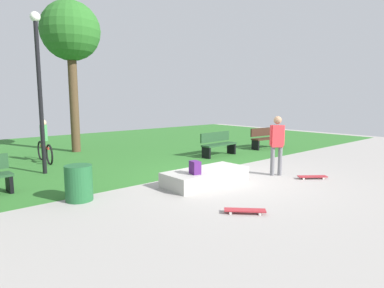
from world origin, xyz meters
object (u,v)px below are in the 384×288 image
skater_performing_trick (277,141)px  tree_broad_elm (71,34)px  skateboard_spare (312,177)px  park_bench_near_lamppost (266,138)px  skateboard_by_ledge (245,210)px  cyclist_on_bicycle (44,144)px  lamp_post (39,79)px  concrete_ledge (206,177)px  trash_bin (79,183)px  park_bench_far_left (218,144)px  backpack_on_ledge (195,167)px

skater_performing_trick → tree_broad_elm: bearing=108.7°
skateboard_spare → park_bench_near_lamppost: park_bench_near_lamppost is taller
skateboard_by_ledge → cyclist_on_bicycle: 8.13m
skateboard_by_ledge → lamp_post: (-1.83, 6.13, 2.71)m
skateboard_by_ledge → cyclist_on_bicycle: bearing=98.8°
concrete_ledge → park_bench_near_lamppost: size_ratio=1.40×
skater_performing_trick → skateboard_by_ledge: bearing=-155.0°
lamp_post → trash_bin: lamp_post is taller
skateboard_spare → park_bench_far_left: park_bench_far_left is taller
skateboard_by_ledge → lamp_post: size_ratio=0.15×
backpack_on_ledge → park_bench_near_lamppost: size_ratio=0.19×
park_bench_near_lamppost → skateboard_spare: bearing=-130.7°
park_bench_far_left → tree_broad_elm: size_ratio=0.27×
skater_performing_trick → tree_broad_elm: tree_broad_elm is taller
concrete_ledge → backpack_on_ledge: 0.67m
backpack_on_ledge → trash_bin: bearing=80.9°
skater_performing_trick → park_bench_far_left: bearing=72.7°
tree_broad_elm → cyclist_on_bicycle: (-1.70, -1.47, -4.15)m
backpack_on_ledge → park_bench_far_left: park_bench_far_left is taller
concrete_ledge → cyclist_on_bicycle: (-2.20, 5.89, 0.44)m
skateboard_by_ledge → trash_bin: bearing=125.5°
backpack_on_ledge → skater_performing_trick: size_ratio=0.19×
backpack_on_ledge → park_bench_far_left: (3.79, 2.92, -0.06)m
concrete_ledge → tree_broad_elm: bearing=93.9°
concrete_ledge → skater_performing_trick: skater_performing_trick is taller
lamp_post → skateboard_by_ledge: bearing=-73.4°
park_bench_far_left → skateboard_by_ledge: bearing=-130.9°
park_bench_near_lamppost → skater_performing_trick: bearing=-140.7°
backpack_on_ledge → park_bench_near_lamppost: 7.37m
park_bench_near_lamppost → skateboard_by_ledge: bearing=-146.4°
park_bench_near_lamppost → cyclist_on_bicycle: cyclist_on_bicycle is taller
skateboard_by_ledge → tree_broad_elm: (0.46, 9.48, 4.72)m
concrete_ledge → skater_performing_trick: (2.20, -0.65, 0.82)m
cyclist_on_bicycle → backpack_on_ledge: bearing=-74.7°
tree_broad_elm → trash_bin: bearing=-111.3°
tree_broad_elm → cyclist_on_bicycle: bearing=-139.1°
skateboard_by_ledge → concrete_ledge: bearing=65.6°
park_bench_near_lamppost → lamp_post: size_ratio=0.36×
park_bench_far_left → park_bench_near_lamppost: 3.00m
tree_broad_elm → concrete_ledge: bearing=-86.1°
trash_bin → skater_performing_trick: bearing=-15.5°
concrete_ledge → skateboard_by_ledge: 2.34m
trash_bin → cyclist_on_bicycle: cyclist_on_bicycle is taller
concrete_ledge → park_bench_far_left: size_ratio=1.42×
backpack_on_ledge → cyclist_on_bicycle: 6.30m
concrete_ledge → trash_bin: bearing=165.3°
cyclist_on_bicycle → skateboard_by_ledge: bearing=-81.2°
park_bench_near_lamppost → trash_bin: size_ratio=2.10×
concrete_ledge → tree_broad_elm: 8.69m
skater_performing_trick → park_bench_near_lamppost: 5.27m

